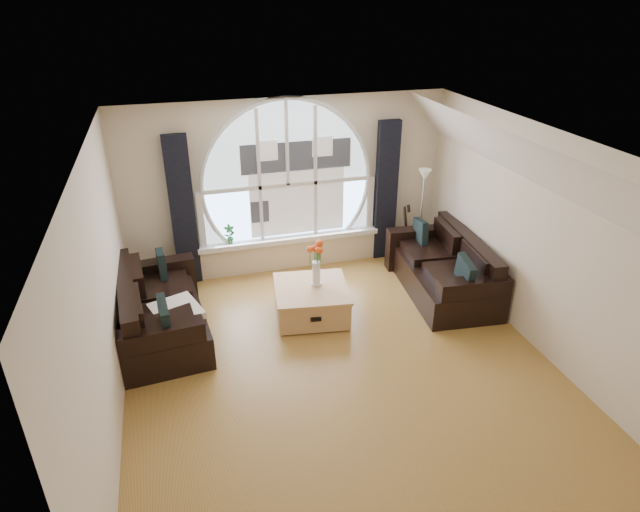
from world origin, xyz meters
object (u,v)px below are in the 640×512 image
(floor_lamp, at_px, (421,218))
(guitar, at_px, (403,233))
(coffee_chest, at_px, (311,300))
(potted_plant, at_px, (230,234))
(sofa_left, at_px, (162,308))
(vase_flowers, at_px, (316,259))
(sofa_right, at_px, (442,268))

(floor_lamp, relative_size, guitar, 1.51)
(coffee_chest, height_order, guitar, guitar)
(potted_plant, bearing_deg, guitar, -7.00)
(sofa_left, bearing_deg, guitar, 10.30)
(vase_flowers, bearing_deg, sofa_right, 0.88)
(vase_flowers, height_order, potted_plant, vase_flowers)
(potted_plant, bearing_deg, floor_lamp, -7.74)
(coffee_chest, bearing_deg, vase_flowers, 40.56)
(sofa_right, height_order, floor_lamp, floor_lamp)
(floor_lamp, bearing_deg, vase_flowers, -153.39)
(sofa_left, bearing_deg, floor_lamp, 8.45)
(floor_lamp, bearing_deg, coffee_chest, -153.14)
(sofa_left, relative_size, guitar, 1.83)
(sofa_right, distance_m, guitar, 1.07)
(sofa_right, height_order, potted_plant, potted_plant)
(sofa_right, bearing_deg, coffee_chest, -171.90)
(sofa_right, xyz_separation_m, guitar, (-0.17, 1.05, 0.13))
(sofa_left, xyz_separation_m, potted_plant, (1.08, 1.40, 0.31))
(vase_flowers, bearing_deg, potted_plant, 124.81)
(vase_flowers, xyz_separation_m, floor_lamp, (2.02, 1.01, -0.03))
(sofa_left, height_order, vase_flowers, vase_flowers)
(sofa_right, height_order, guitar, guitar)
(vase_flowers, distance_m, floor_lamp, 2.26)
(sofa_left, xyz_separation_m, vase_flowers, (2.06, -0.02, 0.43))
(sofa_left, relative_size, coffee_chest, 1.96)
(vase_flowers, relative_size, potted_plant, 2.22)
(sofa_left, height_order, floor_lamp, floor_lamp)
(sofa_left, relative_size, sofa_right, 0.99)
(sofa_left, height_order, potted_plant, potted_plant)
(floor_lamp, distance_m, guitar, 0.38)
(coffee_chest, xyz_separation_m, guitar, (1.85, 1.14, 0.29))
(sofa_right, relative_size, vase_flowers, 2.81)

